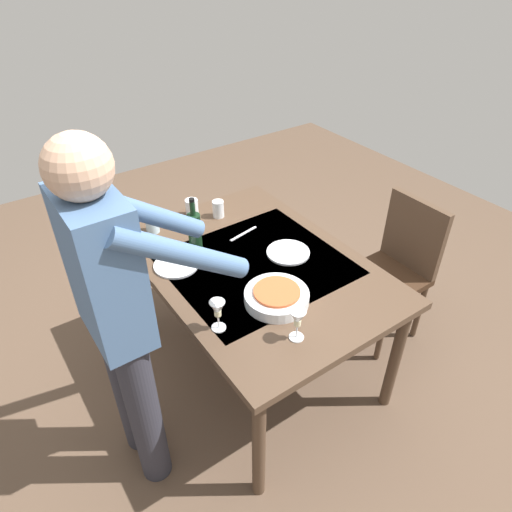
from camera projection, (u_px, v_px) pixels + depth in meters
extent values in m
plane|color=brown|center=(256.00, 363.00, 2.80)|extent=(6.00, 6.00, 0.00)
cube|color=#4C3828|center=(256.00, 267.00, 2.36)|extent=(1.42, 1.01, 0.04)
cube|color=beige|center=(256.00, 264.00, 2.35)|extent=(0.78, 0.86, 0.00)
cylinder|color=#4C3828|center=(395.00, 358.00, 2.36)|extent=(0.06, 0.06, 0.72)
cylinder|color=#4C3828|center=(254.00, 243.00, 3.21)|extent=(0.06, 0.06, 0.72)
cylinder|color=#4C3828|center=(259.00, 447.00, 1.96)|extent=(0.06, 0.06, 0.72)
cylinder|color=#4C3828|center=(139.00, 288.00, 2.81)|extent=(0.06, 0.06, 0.72)
cube|color=#352114|center=(386.00, 277.00, 2.75)|extent=(0.40, 0.40, 0.04)
cube|color=#4C3828|center=(414.00, 234.00, 2.69)|extent=(0.40, 0.04, 0.45)
cylinder|color=#4C3828|center=(419.00, 310.00, 2.85)|extent=(0.04, 0.04, 0.43)
cylinder|color=#4C3828|center=(379.00, 281.00, 3.08)|extent=(0.04, 0.04, 0.43)
cylinder|color=#4C3828|center=(382.00, 332.00, 2.70)|extent=(0.04, 0.04, 0.43)
cylinder|color=#4C3828|center=(342.00, 301.00, 2.92)|extent=(0.04, 0.04, 0.43)
cylinder|color=#2D2D38|center=(127.00, 384.00, 2.13)|extent=(0.14, 0.14, 0.88)
cylinder|color=#2D2D38|center=(145.00, 415.00, 2.00)|extent=(0.14, 0.14, 0.88)
cube|color=#47668E|center=(104.00, 270.00, 1.63)|extent=(0.36, 0.20, 0.60)
sphere|color=tan|center=(78.00, 167.00, 1.39)|extent=(0.22, 0.22, 0.22)
cylinder|color=#47668E|center=(143.00, 212.00, 1.81)|extent=(0.08, 0.52, 0.40)
cylinder|color=#47668E|center=(184.00, 254.00, 1.58)|extent=(0.08, 0.52, 0.40)
cylinder|color=black|center=(195.00, 231.00, 2.41)|extent=(0.07, 0.07, 0.20)
cylinder|color=black|center=(192.00, 208.00, 2.33)|extent=(0.03, 0.03, 0.08)
cylinder|color=black|center=(192.00, 200.00, 2.30)|extent=(0.03, 0.03, 0.02)
cylinder|color=white|center=(219.00, 328.00, 1.97)|extent=(0.06, 0.06, 0.01)
cylinder|color=white|center=(218.00, 321.00, 1.95)|extent=(0.01, 0.01, 0.07)
cone|color=white|center=(217.00, 309.00, 1.91)|extent=(0.07, 0.07, 0.07)
cylinder|color=beige|center=(218.00, 313.00, 1.92)|extent=(0.03, 0.03, 0.03)
cylinder|color=white|center=(296.00, 337.00, 1.93)|extent=(0.06, 0.06, 0.01)
cylinder|color=white|center=(297.00, 331.00, 1.91)|extent=(0.01, 0.01, 0.07)
cone|color=white|center=(298.00, 318.00, 1.86)|extent=(0.07, 0.07, 0.07)
cylinder|color=beige|center=(297.00, 322.00, 1.88)|extent=(0.03, 0.03, 0.03)
cylinder|color=silver|center=(152.00, 225.00, 2.57)|extent=(0.07, 0.07, 0.09)
cylinder|color=silver|center=(218.00, 209.00, 2.70)|extent=(0.07, 0.07, 0.10)
cylinder|color=silver|center=(192.00, 208.00, 2.71)|extent=(0.08, 0.08, 0.10)
cylinder|color=silver|center=(277.00, 297.00, 2.10)|extent=(0.30, 0.30, 0.05)
cylinder|color=#C6562D|center=(277.00, 293.00, 2.08)|extent=(0.22, 0.22, 0.03)
cylinder|color=silver|center=(176.00, 265.00, 2.33)|extent=(0.23, 0.23, 0.01)
cylinder|color=silver|center=(288.00, 252.00, 2.42)|extent=(0.23, 0.23, 0.01)
cube|color=silver|center=(244.00, 234.00, 2.57)|extent=(0.05, 0.20, 0.00)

